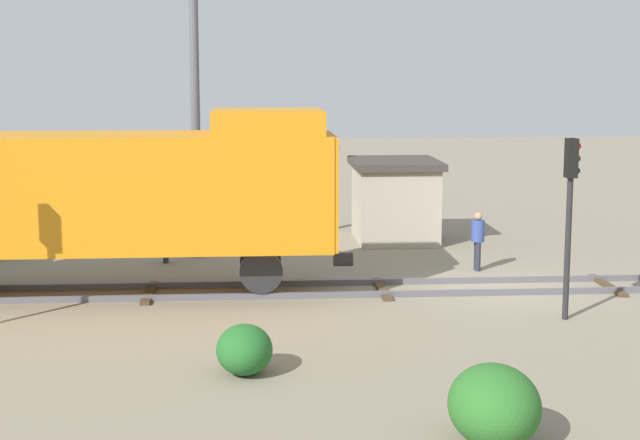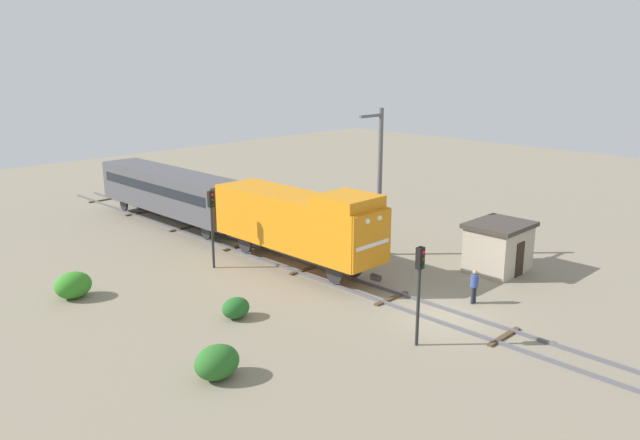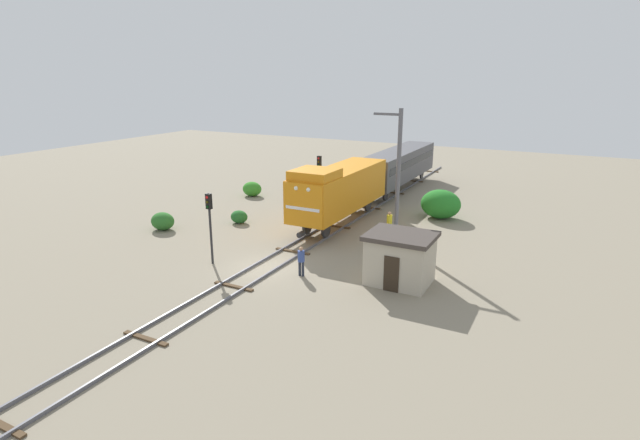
{
  "view_description": "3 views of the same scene",
  "coord_description": "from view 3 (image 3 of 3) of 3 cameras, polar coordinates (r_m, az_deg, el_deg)",
  "views": [
    {
      "loc": [
        -25.01,
        6.5,
        5.88
      ],
      "look_at": [
        0.48,
        4.65,
        1.83
      ],
      "focal_mm": 55.0,
      "sensor_mm": 36.0,
      "label": 1
    },
    {
      "loc": [
        -22.66,
        -14.73,
        11.57
      ],
      "look_at": [
        1.06,
        9.09,
        2.7
      ],
      "focal_mm": 35.0,
      "sensor_mm": 36.0,
      "label": 2
    },
    {
      "loc": [
        15.25,
        -22.33,
        10.78
      ],
      "look_at": [
        0.71,
        5.39,
        1.58
      ],
      "focal_mm": 28.0,
      "sensor_mm": 36.0,
      "label": 3
    }
  ],
  "objects": [
    {
      "name": "passenger_car_leading",
      "position": [
        48.56,
        9.01,
        6.38
      ],
      "size": [
        2.84,
        14.0,
        3.66
      ],
      "color": "#4C4C51",
      "rests_on": "railway_track"
    },
    {
      "name": "traffic_signal_mid",
      "position": [
        40.77,
        -0.09,
        5.45
      ],
      "size": [
        0.32,
        0.34,
        4.41
      ],
      "color": "#262628",
      "rests_on": "ground"
    },
    {
      "name": "worker_near_track",
      "position": [
        27.52,
        -2.16,
        -4.47
      ],
      "size": [
        0.38,
        0.38,
        1.7
      ],
      "rotation": [
        0.0,
        0.0,
        1.49
      ],
      "color": "#262B38",
      "rests_on": "ground"
    },
    {
      "name": "bush_back",
      "position": [
        46.12,
        -7.77,
        3.54
      ],
      "size": [
        1.81,
        1.48,
        1.31
      ],
      "primitive_type": "ellipsoid",
      "color": "#338526",
      "rests_on": "ground"
    },
    {
      "name": "worker_by_signal",
      "position": [
        34.67,
        7.93,
        -0.18
      ],
      "size": [
        0.38,
        0.38,
        1.7
      ],
      "rotation": [
        0.0,
        0.0,
        4.35
      ],
      "color": "#262B38",
      "rests_on": "ground"
    },
    {
      "name": "bush_mid",
      "position": [
        39.61,
        13.63,
        1.78
      ],
      "size": [
        3.07,
        2.51,
        2.23
      ],
      "primitive_type": "ellipsoid",
      "color": "#257A26",
      "rests_on": "ground"
    },
    {
      "name": "ground_plane",
      "position": [
        29.11,
        -6.21,
        -5.46
      ],
      "size": [
        109.51,
        109.51,
        0.0
      ],
      "primitive_type": "plane",
      "color": "gray"
    },
    {
      "name": "bush_far",
      "position": [
        37.43,
        -17.54,
        -0.13
      ],
      "size": [
        1.76,
        1.44,
        1.28
      ],
      "primitive_type": "ellipsoid",
      "color": "#2A6826",
      "rests_on": "ground"
    },
    {
      "name": "locomotive",
      "position": [
        36.36,
        2.16,
        3.64
      ],
      "size": [
        2.9,
        11.6,
        4.6
      ],
      "color": "orange",
      "rests_on": "railway_track"
    },
    {
      "name": "bush_near",
      "position": [
        37.83,
        -9.23,
        0.36
      ],
      "size": [
        1.33,
        1.09,
        0.97
      ],
      "primitive_type": "ellipsoid",
      "color": "#236126",
      "rests_on": "ground"
    },
    {
      "name": "catenary_mast",
      "position": [
        32.73,
        8.85,
        5.32
      ],
      "size": [
        1.94,
        0.28,
        8.73
      ],
      "color": "#595960",
      "rests_on": "ground"
    },
    {
      "name": "traffic_signal_near",
      "position": [
        29.38,
        -12.51,
        0.5
      ],
      "size": [
        0.32,
        0.34,
        4.23
      ],
      "color": "#262628",
      "rests_on": "ground"
    },
    {
      "name": "relay_hut",
      "position": [
        26.85,
        9.13,
        -4.32
      ],
      "size": [
        3.5,
        2.9,
        2.74
      ],
      "color": "#B2A893",
      "rests_on": "ground"
    },
    {
      "name": "railway_track",
      "position": [
        29.09,
        -6.21,
        -5.33
      ],
      "size": [
        2.4,
        73.01,
        0.16
      ],
      "color": "#595960",
      "rests_on": "ground"
    }
  ]
}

